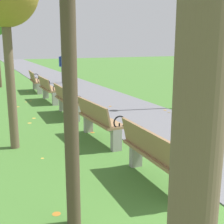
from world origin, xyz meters
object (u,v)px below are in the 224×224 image
park_bench_2 (155,154)px  lamp_post (179,37)px  park_bench_4 (67,100)px  park_bench_6 (36,81)px  park_bench_5 (48,89)px  pedestrian_walking (64,66)px  park_bench_3 (99,120)px

park_bench_2 → lamp_post: bearing=51.3°
park_bench_4 → park_bench_6: (0.00, 5.00, 0.00)m
park_bench_2 → park_bench_5: (-0.00, 7.36, 0.00)m
park_bench_2 → park_bench_5: same height
park_bench_2 → pedestrian_walking: bearing=81.1°
park_bench_2 → park_bench_4: (-0.00, 4.91, 0.00)m
park_bench_6 → pedestrian_walking: 3.03m
park_bench_5 → lamp_post: lamp_post is taller
park_bench_2 → park_bench_4: size_ratio=1.00×
park_bench_2 → park_bench_6: same height
park_bench_3 → park_bench_5: 5.02m
park_bench_2 → park_bench_4: bearing=90.0°
park_bench_3 → pedestrian_walking: bearing=79.0°
park_bench_4 → pedestrian_walking: size_ratio=0.99×
park_bench_6 → pedestrian_walking: size_ratio=1.00×
park_bench_5 → lamp_post: bearing=-38.9°
park_bench_2 → park_bench_5: size_ratio=1.00×
park_bench_3 → park_bench_6: 7.57m
park_bench_6 → lamp_post: bearing=-56.6°
park_bench_4 → lamp_post: size_ratio=0.46×
park_bench_5 → pedestrian_walking: (1.92, 4.84, 0.44)m
park_bench_4 → park_bench_5: (-0.00, 2.45, 0.00)m
park_bench_2 → park_bench_4: 4.91m
park_bench_2 → pedestrian_walking: size_ratio=0.99×
park_bench_2 → park_bench_6: bearing=90.0°
park_bench_3 → park_bench_5: same height
park_bench_4 → park_bench_5: 2.45m
park_bench_3 → park_bench_5: bearing=90.0°
park_bench_5 → pedestrian_walking: size_ratio=0.99×
park_bench_3 → pedestrian_walking: 10.06m
park_bench_4 → pedestrian_walking: bearing=75.3°
park_bench_6 → park_bench_4: bearing=-90.0°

